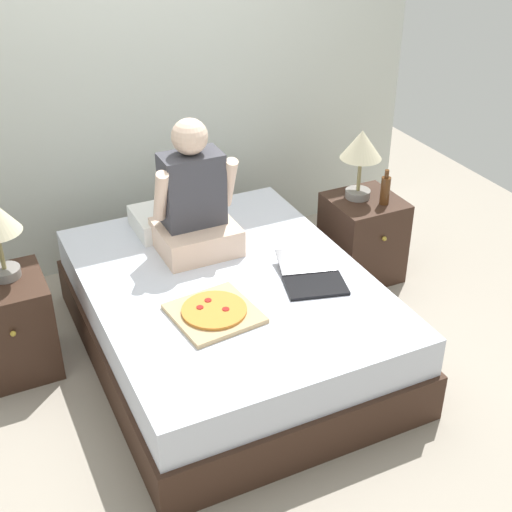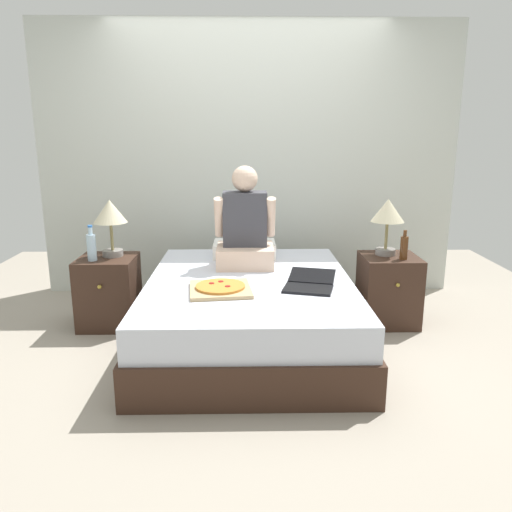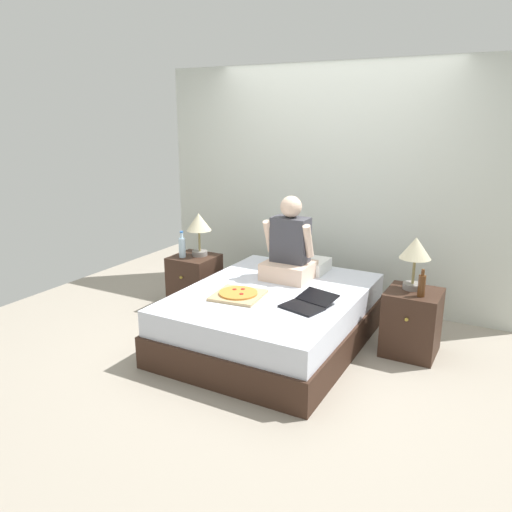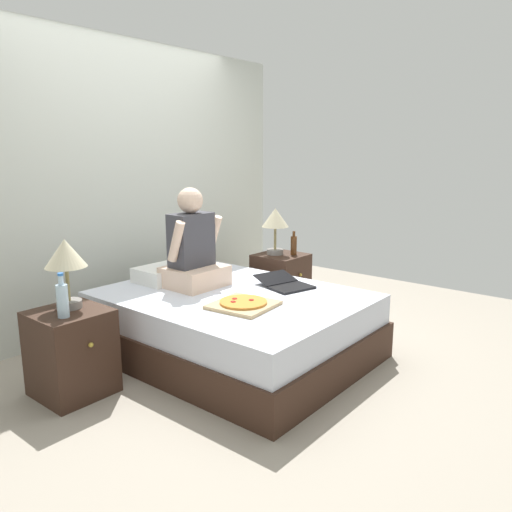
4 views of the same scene
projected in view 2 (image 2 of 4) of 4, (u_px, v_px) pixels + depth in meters
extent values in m
plane|color=#9E9384|center=(250.00, 342.00, 3.71)|extent=(5.89, 5.89, 0.00)
cube|color=silver|center=(248.00, 161.00, 4.69)|extent=(3.89, 0.12, 2.50)
cube|color=#382319|center=(250.00, 325.00, 3.67)|extent=(1.49, 1.94, 0.27)
cube|color=silver|center=(250.00, 293.00, 3.61)|extent=(1.45, 1.88, 0.22)
cube|color=#382319|center=(109.00, 291.00, 3.99)|extent=(0.44, 0.44, 0.56)
sphere|color=gold|center=(99.00, 287.00, 3.73)|extent=(0.03, 0.03, 0.03)
cylinder|color=gray|center=(113.00, 253.00, 3.96)|extent=(0.16, 0.16, 0.05)
cylinder|color=olive|center=(112.00, 236.00, 3.93)|extent=(0.02, 0.02, 0.22)
cone|color=beige|center=(110.00, 211.00, 3.88)|extent=(0.26, 0.26, 0.18)
cylinder|color=silver|center=(92.00, 248.00, 3.81)|extent=(0.07, 0.07, 0.20)
cylinder|color=silver|center=(90.00, 231.00, 3.78)|extent=(0.03, 0.03, 0.06)
cylinder|color=blue|center=(90.00, 226.00, 3.77)|extent=(0.04, 0.04, 0.02)
cube|color=#382319|center=(388.00, 290.00, 4.03)|extent=(0.44, 0.44, 0.56)
sphere|color=gold|center=(398.00, 285.00, 3.78)|extent=(0.03, 0.03, 0.03)
cylinder|color=gray|center=(385.00, 252.00, 4.01)|extent=(0.16, 0.16, 0.05)
cylinder|color=olive|center=(386.00, 235.00, 3.97)|extent=(0.02, 0.02, 0.22)
cone|color=beige|center=(388.00, 210.00, 3.93)|extent=(0.26, 0.26, 0.18)
cylinder|color=#512D14|center=(404.00, 248.00, 3.85)|extent=(0.06, 0.06, 0.18)
cylinder|color=#512D14|center=(405.00, 233.00, 3.82)|extent=(0.03, 0.03, 0.05)
cube|color=white|center=(244.00, 249.00, 4.24)|extent=(0.52, 0.34, 0.12)
cube|color=beige|center=(245.00, 256.00, 3.93)|extent=(0.44, 0.40, 0.16)
cube|color=#3F3F47|center=(245.00, 219.00, 3.89)|extent=(0.34, 0.20, 0.42)
sphere|color=beige|center=(245.00, 179.00, 3.82)|extent=(0.20, 0.20, 0.20)
cylinder|color=beige|center=(219.00, 217.00, 3.83)|extent=(0.07, 0.18, 0.32)
cylinder|color=beige|center=(271.00, 217.00, 3.84)|extent=(0.07, 0.18, 0.32)
cube|color=black|center=(308.00, 289.00, 3.33)|extent=(0.37, 0.30, 0.02)
cube|color=black|center=(312.00, 276.00, 3.52)|extent=(0.35, 0.27, 0.06)
cube|color=tan|center=(220.00, 289.00, 3.31)|extent=(0.44, 0.44, 0.02)
cylinder|color=#CC7F33|center=(220.00, 286.00, 3.31)|extent=(0.33, 0.33, 0.02)
cylinder|color=maroon|center=(212.00, 283.00, 3.34)|extent=(0.04, 0.04, 0.00)
cylinder|color=maroon|center=(228.00, 286.00, 3.28)|extent=(0.04, 0.04, 0.00)
cylinder|color=maroon|center=(221.00, 281.00, 3.38)|extent=(0.04, 0.04, 0.00)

